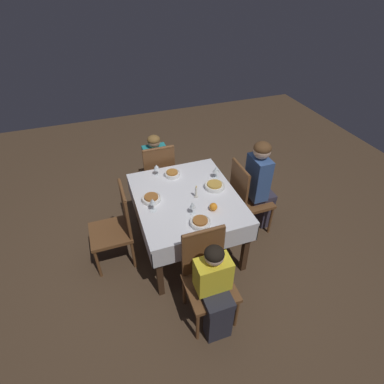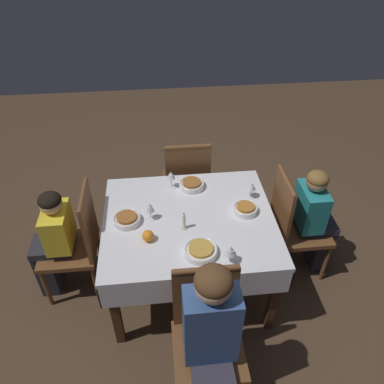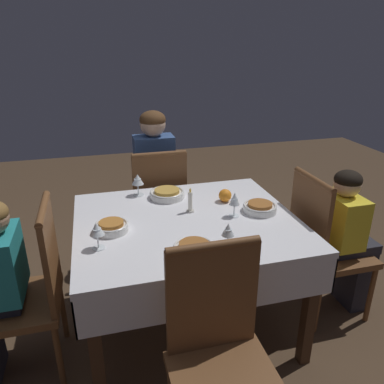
# 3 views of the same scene
# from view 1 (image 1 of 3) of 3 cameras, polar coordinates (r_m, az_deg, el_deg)

# --- Properties ---
(ground_plane) EXTENTS (8.00, 8.00, 0.00)m
(ground_plane) POSITION_cam_1_polar(r_m,az_deg,el_deg) (3.69, -0.96, -9.79)
(ground_plane) COLOR #4C3826
(dining_table) EXTENTS (1.24, 1.07, 0.74)m
(dining_table) POSITION_cam_1_polar(r_m,az_deg,el_deg) (3.24, -1.08, -2.04)
(dining_table) COLOR silver
(dining_table) RESTS_ON ground_plane
(chair_north) EXTENTS (0.43, 0.43, 0.96)m
(chair_north) POSITION_cam_1_polar(r_m,az_deg,el_deg) (3.60, 10.37, -0.76)
(chair_north) COLOR brown
(chair_north) RESTS_ON ground_plane
(chair_east) EXTENTS (0.43, 0.43, 0.96)m
(chair_east) POSITION_cam_1_polar(r_m,az_deg,el_deg) (2.77, 2.95, -15.42)
(chair_east) COLOR brown
(chair_east) RESTS_ON ground_plane
(chair_west) EXTENTS (0.43, 0.43, 0.96)m
(chair_west) POSITION_cam_1_polar(r_m,az_deg,el_deg) (3.96, -6.46, 3.61)
(chair_west) COLOR brown
(chair_west) RESTS_ON ground_plane
(chair_south) EXTENTS (0.43, 0.43, 0.96)m
(chair_south) POSITION_cam_1_polar(r_m,az_deg,el_deg) (3.28, -14.20, -6.08)
(chair_south) COLOR brown
(chair_south) RESTS_ON ground_plane
(person_adult_denim) EXTENTS (0.30, 0.34, 1.21)m
(person_adult_denim) POSITION_cam_1_polar(r_m,az_deg,el_deg) (3.58, 12.91, 1.89)
(person_adult_denim) COLOR #383342
(person_adult_denim) RESTS_ON ground_plane
(person_child_yellow) EXTENTS (0.33, 0.30, 0.98)m
(person_child_yellow) POSITION_cam_1_polar(r_m,az_deg,el_deg) (2.66, 4.45, -17.98)
(person_child_yellow) COLOR #282833
(person_child_yellow) RESTS_ON ground_plane
(person_child_teal) EXTENTS (0.33, 0.30, 1.00)m
(person_child_teal) POSITION_cam_1_polar(r_m,az_deg,el_deg) (4.08, -7.10, 5.33)
(person_child_teal) COLOR #282833
(person_child_teal) RESTS_ON ground_plane
(bowl_north) EXTENTS (0.22, 0.22, 0.06)m
(bowl_north) POSITION_cam_1_polar(r_m,az_deg,el_deg) (3.30, 4.30, 1.24)
(bowl_north) COLOR white
(bowl_north) RESTS_ON dining_table
(wine_glass_north) EXTENTS (0.08, 0.08, 0.15)m
(wine_glass_north) POSITION_cam_1_polar(r_m,az_deg,el_deg) (3.41, 4.62, 4.22)
(wine_glass_north) COLOR white
(wine_glass_north) RESTS_ON dining_table
(bowl_east) EXTENTS (0.20, 0.20, 0.06)m
(bowl_east) POSITION_cam_1_polar(r_m,az_deg,el_deg) (2.85, 1.58, -5.73)
(bowl_east) COLOR white
(bowl_east) RESTS_ON dining_table
(wine_glass_east) EXTENTS (0.06, 0.06, 0.15)m
(wine_glass_east) POSITION_cam_1_polar(r_m,az_deg,el_deg) (2.91, 0.10, -2.56)
(wine_glass_east) COLOR white
(wine_glass_east) RESTS_ON dining_table
(bowl_west) EXTENTS (0.18, 0.18, 0.06)m
(bowl_west) POSITION_cam_1_polar(r_m,az_deg,el_deg) (3.48, -3.80, 3.52)
(bowl_west) COLOR white
(bowl_west) RESTS_ON dining_table
(wine_glass_west) EXTENTS (0.07, 0.07, 0.14)m
(wine_glass_west) POSITION_cam_1_polar(r_m,az_deg,el_deg) (3.47, -6.78, 4.65)
(wine_glass_west) COLOR white
(wine_glass_west) RESTS_ON dining_table
(bowl_south) EXTENTS (0.20, 0.20, 0.06)m
(bowl_south) POSITION_cam_1_polar(r_m,az_deg,el_deg) (3.14, -7.76, -1.19)
(bowl_south) COLOR white
(bowl_south) RESTS_ON dining_table
(wine_glass_south) EXTENTS (0.07, 0.07, 0.15)m
(wine_glass_south) POSITION_cam_1_polar(r_m,az_deg,el_deg) (2.97, -7.54, -1.91)
(wine_glass_south) COLOR white
(wine_glass_south) RESTS_ON dining_table
(candle_centerpiece) EXTENTS (0.05, 0.05, 0.15)m
(candle_centerpiece) POSITION_cam_1_polar(r_m,az_deg,el_deg) (3.14, 0.80, -0.15)
(candle_centerpiece) COLOR beige
(candle_centerpiece) RESTS_ON dining_table
(orange_fruit) EXTENTS (0.08, 0.08, 0.08)m
(orange_fruit) POSITION_cam_1_polar(r_m,az_deg,el_deg) (3.00, 4.10, -2.83)
(orange_fruit) COLOR orange
(orange_fruit) RESTS_ON dining_table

